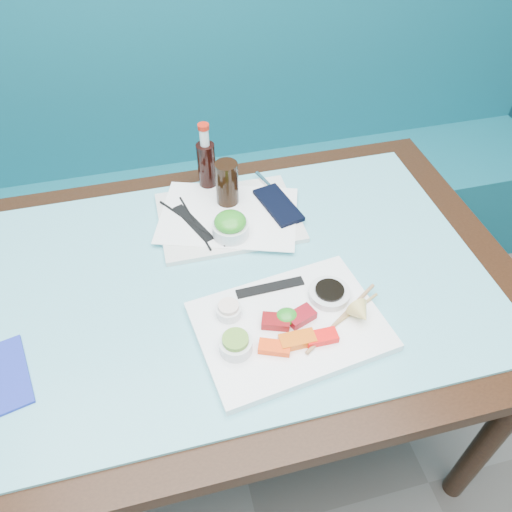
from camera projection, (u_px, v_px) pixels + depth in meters
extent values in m
cube|color=#115D6B|center=(193.00, 229.00, 2.07)|extent=(3.00, 0.55, 0.45)
cube|color=#115D6B|center=(172.00, 98.00, 1.88)|extent=(3.00, 0.12, 0.95)
cube|color=black|center=(225.00, 286.00, 1.19)|extent=(1.40, 0.90, 0.04)
cylinder|color=black|center=(490.00, 438.00, 1.31)|extent=(0.06, 0.06, 0.71)
cylinder|color=black|center=(18.00, 313.00, 1.60)|extent=(0.06, 0.06, 0.71)
cylinder|color=black|center=(376.00, 247.00, 1.81)|extent=(0.06, 0.06, 0.71)
cube|color=#62B9C5|center=(224.00, 279.00, 1.17)|extent=(1.22, 0.76, 0.01)
cube|color=white|center=(290.00, 326.00, 1.06)|extent=(0.42, 0.33, 0.02)
cube|color=#FF3C0A|center=(274.00, 347.00, 1.00)|extent=(0.07, 0.05, 0.02)
cube|color=#E05408|center=(297.00, 340.00, 1.01)|extent=(0.07, 0.04, 0.02)
cube|color=#F60C09|center=(321.00, 337.00, 1.02)|extent=(0.07, 0.03, 0.02)
cube|color=maroon|center=(276.00, 322.00, 1.04)|extent=(0.07, 0.05, 0.02)
cube|color=maroon|center=(301.00, 316.00, 1.05)|extent=(0.07, 0.06, 0.02)
ellipsoid|color=#22861F|center=(287.00, 316.00, 1.05)|extent=(0.06, 0.06, 0.03)
cylinder|color=white|center=(236.00, 345.00, 1.00)|extent=(0.09, 0.09, 0.03)
cylinder|color=#5F922F|center=(235.00, 340.00, 0.98)|extent=(0.06, 0.06, 0.01)
cylinder|color=white|center=(229.00, 311.00, 1.06)|extent=(0.06, 0.06, 0.02)
cylinder|color=beige|center=(229.00, 306.00, 1.05)|extent=(0.05, 0.05, 0.01)
cylinder|color=silver|center=(329.00, 294.00, 1.10)|extent=(0.12, 0.12, 0.02)
cylinder|color=black|center=(330.00, 290.00, 1.09)|extent=(0.08, 0.08, 0.01)
cone|color=#DBC468|center=(361.00, 314.00, 1.04)|extent=(0.06, 0.05, 0.05)
cube|color=black|center=(270.00, 287.00, 1.12)|extent=(0.16, 0.03, 0.00)
cylinder|color=#9E724A|center=(342.00, 317.00, 1.06)|extent=(0.21, 0.14, 0.01)
cylinder|color=#A0824B|center=(346.00, 317.00, 1.06)|extent=(0.18, 0.09, 0.01)
cube|color=silver|center=(229.00, 217.00, 1.31)|extent=(0.36, 0.27, 0.01)
cube|color=white|center=(229.00, 215.00, 1.30)|extent=(0.42, 0.35, 0.00)
cylinder|color=white|center=(231.00, 229.00, 1.24)|extent=(0.11, 0.11, 0.04)
ellipsoid|color=#2B8C20|center=(230.00, 222.00, 1.22)|extent=(0.10, 0.10, 0.04)
cylinder|color=black|center=(227.00, 183.00, 1.30)|extent=(0.06, 0.06, 0.12)
cube|color=black|center=(278.00, 205.00, 1.32)|extent=(0.10, 0.17, 0.01)
cylinder|color=white|center=(266.00, 182.00, 1.39)|extent=(0.04, 0.10, 0.01)
cylinder|color=black|center=(192.00, 223.00, 1.28)|extent=(0.14, 0.21, 0.01)
cylinder|color=black|center=(195.00, 222.00, 1.28)|extent=(0.05, 0.22, 0.01)
cube|color=black|center=(193.00, 223.00, 1.28)|extent=(0.09, 0.16, 0.00)
cylinder|color=black|center=(207.00, 167.00, 1.36)|extent=(0.05, 0.05, 0.14)
cylinder|color=white|center=(204.00, 137.00, 1.29)|extent=(0.03, 0.03, 0.05)
cylinder|color=red|center=(203.00, 127.00, 1.27)|extent=(0.04, 0.04, 0.01)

